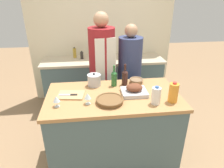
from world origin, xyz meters
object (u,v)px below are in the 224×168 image
object	(u,v)px
roasting_pan	(134,90)
stock_pot	(94,80)
wicker_basket	(110,100)
person_cook_guest	(130,72)
milk_jug	(156,96)
cutting_board	(71,95)
juice_jug	(173,93)
person_cook_aproned	(102,68)
condiment_bottle_tall	(82,55)
knife_chef	(69,95)
condiment_bottle_short	(75,53)
wine_bottle_green	(114,78)
wine_glass_left	(88,96)
wine_bottle_dark	(125,77)
mixing_bowl	(136,81)
wine_glass_right	(56,99)

from	to	relation	value
roasting_pan	stock_pot	size ratio (longest dim) A/B	1.73
wicker_basket	person_cook_guest	distance (m)	1.05
milk_jug	cutting_board	bearing A→B (deg)	162.79
juice_jug	milk_jug	size ratio (longest dim) A/B	1.13
juice_jug	person_cook_aproned	world-z (taller)	person_cook_aproned
juice_jug	person_cook_aproned	xyz separation A→B (m)	(-0.68, 0.97, -0.06)
wicker_basket	condiment_bottle_tall	distance (m)	1.73
knife_chef	person_cook_guest	world-z (taller)	person_cook_guest
wicker_basket	condiment_bottle_short	size ratio (longest dim) A/B	1.55
wine_bottle_green	condiment_bottle_tall	xyz separation A→B (m)	(-0.42, 1.30, -0.09)
wine_glass_left	knife_chef	xyz separation A→B (m)	(-0.21, 0.19, -0.07)
roasting_pan	person_cook_aproned	xyz separation A→B (m)	(-0.31, 0.76, -0.00)
person_cook_guest	knife_chef	bearing A→B (deg)	-124.98
person_cook_aproned	knife_chef	bearing A→B (deg)	-133.69
roasting_pan	milk_jug	size ratio (longest dim) A/B	1.46
wine_glass_left	stock_pot	bearing A→B (deg)	79.20
wine_bottle_dark	condiment_bottle_short	size ratio (longest dim) A/B	1.42
wine_bottle_dark	wine_glass_left	distance (m)	0.63
condiment_bottle_tall	milk_jug	bearing A→B (deg)	-65.72
wicker_basket	knife_chef	bearing A→B (deg)	157.09
juice_jug	condiment_bottle_tall	distance (m)	2.03
roasting_pan	cutting_board	xyz separation A→B (m)	(-0.72, 0.04, -0.04)
condiment_bottle_tall	juice_jug	bearing A→B (deg)	-60.47
juice_jug	wine_bottle_dark	size ratio (longest dim) A/B	0.83
wine_bottle_green	wine_glass_left	xyz separation A→B (m)	(-0.33, -0.41, -0.02)
condiment_bottle_tall	person_cook_guest	xyz separation A→B (m)	(0.74, -0.74, -0.07)
roasting_pan	milk_jug	distance (m)	0.30
wicker_basket	mixing_bowl	world-z (taller)	mixing_bowl
wine_bottle_green	person_cook_aproned	size ratio (longest dim) A/B	0.15
milk_jug	wicker_basket	bearing A→B (deg)	170.82
knife_chef	person_cook_aproned	world-z (taller)	person_cook_aproned
wine_bottle_green	wine_bottle_dark	bearing A→B (deg)	5.16
stock_pot	mixing_bowl	distance (m)	0.55
stock_pot	wine_bottle_green	world-z (taller)	wine_bottle_green
milk_jug	condiment_bottle_short	size ratio (longest dim) A/B	1.05
cutting_board	knife_chef	distance (m)	0.03
wine_glass_right	condiment_bottle_tall	size ratio (longest dim) A/B	0.85
knife_chef	stock_pot	bearing A→B (deg)	40.63
mixing_bowl	condiment_bottle_short	xyz separation A→B (m)	(-0.85, 1.33, 0.01)
stock_pot	condiment_bottle_tall	distance (m)	1.27
wine_glass_right	person_cook_aproned	distance (m)	1.08
knife_chef	wine_bottle_dark	bearing A→B (deg)	18.90
wine_bottle_dark	condiment_bottle_tall	distance (m)	1.40
milk_jug	condiment_bottle_short	xyz separation A→B (m)	(-0.93, 1.86, -0.05)
cutting_board	condiment_bottle_tall	xyz separation A→B (m)	(0.10, 1.50, 0.01)
cutting_board	wine_glass_right	bearing A→B (deg)	-120.03
roasting_pan	wine_glass_left	xyz separation A→B (m)	(-0.53, -0.16, 0.04)
wine_bottle_green	person_cook_aproned	world-z (taller)	person_cook_aproned
milk_jug	condiment_bottle_short	world-z (taller)	milk_jug
cutting_board	person_cook_guest	xyz separation A→B (m)	(0.83, 0.76, -0.06)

